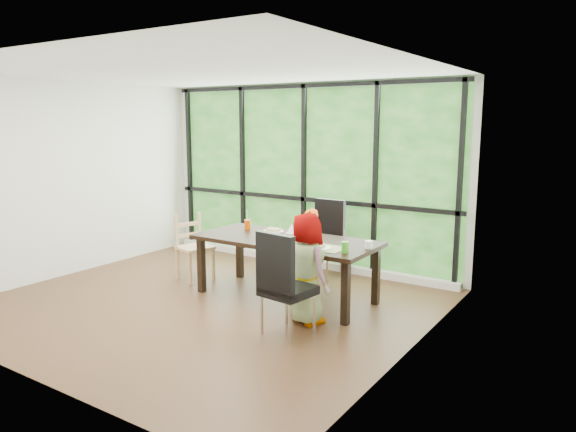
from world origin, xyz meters
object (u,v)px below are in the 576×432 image
Objects in this scene: chair_end_beech at (195,248)px; child_older at (309,269)px; white_mug at (369,245)px; tissue_box at (292,238)px; green_cup at (345,247)px; plate_near at (320,248)px; plate_far at (273,231)px; chair_window_leather at (323,240)px; chair_interior_leather at (288,283)px; orange_cup at (247,225)px; dining_table at (286,268)px; child_toddler at (310,248)px.

child_older is at bearing -86.99° from chair_end_beech.
tissue_box is (-0.89, -0.21, 0.01)m from white_mug.
plate_near is at bearing 176.37° from green_cup.
plate_far is at bearing 159.36° from green_cup.
child_older is 1.28m from plate_far.
chair_window_leather is 1.20× the size of chair_end_beech.
chair_interior_leather is at bearing -112.26° from white_mug.
plate_far is 2.05× the size of tissue_box.
chair_end_beech is 3.41× the size of plate_far.
chair_window_leather is 4.10× the size of plate_far.
orange_cup is 1.02× the size of green_cup.
orange_cup is (-0.68, -0.81, 0.27)m from chair_window_leather.
chair_interior_leather is at bearing -55.24° from dining_table.
white_mug reaches higher than plate_near.
chair_end_beech is 2.10m from plate_near.
white_mug is (1.06, 0.08, 0.42)m from dining_table.
green_cup is (0.98, -1.25, 0.27)m from chair_window_leather.
child_toddler is at bearing -81.75° from chair_window_leather.
child_older is 4.77× the size of plate_near.
white_mug is 0.91m from tissue_box.
child_toddler is 0.88m from orange_cup.
child_older is at bearing -131.95° from green_cup.
chair_end_beech is at bearing -162.71° from orange_cup.
chair_end_beech is at bearing -166.70° from plate_far.
chair_window_leather is 8.80× the size of green_cup.
green_cup is (1.66, -0.44, -0.00)m from orange_cup.
chair_window_leather is 1.00× the size of chair_interior_leather.
chair_end_beech is (-1.46, -0.03, 0.08)m from dining_table.
child_older is 1.59m from orange_cup.
child_toddler is at bearing 126.72° from plate_near.
dining_table is at bearing -85.93° from chair_window_leather.
chair_interior_leather is at bearing -96.47° from chair_end_beech.
chair_interior_leather reaches higher than chair_end_beech.
plate_near is (0.95, -0.46, -0.00)m from plate_far.
white_mug is at bearing -70.83° from chair_end_beech.
child_older is at bearing -80.68° from plate_near.
child_toddler is (1.46, 0.62, 0.07)m from chair_end_beech.
plate_near is 0.33m from green_cup.
chair_interior_leather is at bearing -39.33° from orange_cup.
green_cup is at bearing -20.64° from plate_far.
chair_end_beech is 0.85m from orange_cup.
child_toddler is at bearing -50.22° from chair_end_beech.
child_toddler is at bearing 46.27° from plate_far.
plate_far is (-0.29, -0.77, 0.22)m from chair_window_leather.
child_toddler is at bearing 28.46° from orange_cup.
dining_table is 0.56m from plate_far.
chair_interior_leather is 0.39m from child_older.
green_cup reaches higher than plate_near.
tissue_box reaches higher than plate_far.
tissue_box is (0.52, -0.36, 0.05)m from plate_far.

